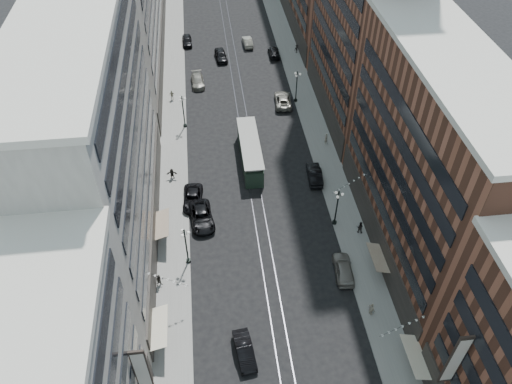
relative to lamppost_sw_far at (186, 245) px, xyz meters
name	(u,v)px	position (x,y,z in m)	size (l,w,h in m)	color
ground	(241,105)	(9.20, 32.00, -3.10)	(220.00, 220.00, 0.00)	black
sidewalk_west	(174,78)	(-1.80, 42.00, -3.02)	(4.00, 180.00, 0.15)	gray
sidewalk_east	(296,70)	(20.20, 42.00, -3.02)	(4.00, 180.00, 0.15)	gray
rail_west	(232,75)	(8.50, 42.00, -3.09)	(0.12, 180.00, 0.02)	#2D2D33
rail_east	(239,74)	(9.90, 42.00, -3.09)	(0.12, 180.00, 0.02)	#2D2D33
building_west_mid	(100,147)	(-7.80, 5.00, 10.90)	(8.00, 36.00, 28.00)	#A59F93
building_east_mid	(428,168)	(26.20, 0.00, 8.90)	(8.00, 30.00, 24.00)	brown
lamppost_sw_far	(186,245)	(0.00, 0.00, 0.00)	(1.03, 1.14, 5.52)	black
lamppost_sw_mid	(183,110)	(0.00, 27.00, 0.00)	(1.03, 1.14, 5.52)	black
lamppost_se_far	(337,207)	(18.40, 4.00, 0.00)	(1.03, 1.14, 5.52)	black
lamppost_se_mid	(297,86)	(18.40, 32.00, 0.00)	(1.03, 1.14, 5.52)	black
streetcar	(250,152)	(9.20, 17.68, -1.54)	(2.69, 12.18, 3.37)	#203326
car_2	(202,217)	(1.85, 6.44, -2.27)	(2.75, 5.96, 1.66)	black
car_4	(344,269)	(17.60, -3.69, -2.24)	(2.01, 5.00, 1.70)	gray
car_5	(245,351)	(5.37, -12.45, -2.32)	(1.64, 4.71, 1.55)	black
pedestrian_2	(160,280)	(-3.17, -3.00, -2.09)	(0.84, 0.46, 1.72)	black
pedestrian_4	(372,309)	(19.18, -9.40, -2.07)	(1.03, 0.47, 1.75)	beige
car_7	(193,198)	(0.83, 9.96, -2.34)	(2.52, 5.46, 1.52)	black
car_8	(198,81)	(2.40, 39.31, -2.34)	(2.11, 5.19, 1.51)	slate
car_9	(187,41)	(0.80, 54.51, -2.32)	(1.83, 4.55, 1.55)	black
car_10	(315,174)	(17.60, 12.72, -2.26)	(1.77, 5.07, 1.67)	black
car_11	(283,100)	(16.19, 31.59, -2.30)	(2.64, 5.74, 1.59)	slate
car_12	(274,52)	(17.05, 47.99, -2.39)	(1.98, 4.88, 1.42)	black
car_13	(221,55)	(7.00, 47.73, -2.25)	(1.99, 4.95, 1.69)	black
car_14	(248,42)	(12.53, 52.68, -2.33)	(1.62, 4.64, 1.53)	gray
pedestrian_5	(172,174)	(-1.91, 15.03, -2.15)	(1.48, 0.42, 1.59)	black
pedestrian_6	(172,95)	(-1.98, 34.88, -2.09)	(1.01, 0.46, 1.72)	#BBB49B
pedestrian_7	(360,227)	(21.09, 2.19, -2.09)	(0.83, 0.46, 1.72)	black
pedestrian_8	(326,138)	(20.85, 20.22, -2.06)	(0.65, 0.43, 1.78)	#AEA490
pedestrian_9	(297,49)	(21.48, 48.31, -2.11)	(1.08, 0.45, 1.67)	black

